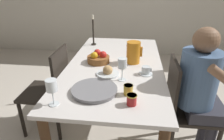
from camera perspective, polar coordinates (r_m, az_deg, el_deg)
The scene contains 15 objects.
ground_plane at distance 2.32m, azimuth 0.78°, elevation -14.98°, with size 20.00×20.00×0.00m, color beige.
dining_table at distance 1.97m, azimuth 0.88°, elevation -0.75°, with size 0.89×1.73×0.73m.
chair_person_side at distance 1.86m, azimuth 20.02°, elevation -9.70°, with size 0.42×0.42×0.89m.
chair_opposite at distance 2.10m, azimuth -17.07°, elevation -5.10°, with size 0.42×0.42×0.89m.
person_seated at distance 1.74m, azimuth 24.08°, elevation -4.49°, with size 0.39×0.41×1.17m.
red_pitcher at distance 1.93m, azimuth 6.11°, elevation 5.05°, with size 0.16×0.13×0.21m.
wine_glass_water at distance 1.57m, azimuth 2.98°, elevation 1.67°, with size 0.07×0.07×0.19m.
wine_glass_juice at distance 1.32m, azimuth -16.87°, elevation -4.64°, with size 0.07×0.07×0.18m.
teacup_near_person at distance 1.73m, azimuth 9.61°, elevation -0.24°, with size 0.12×0.12×0.07m.
serving_tray at distance 1.46m, azimuth -5.05°, elevation -5.74°, with size 0.33×0.33×0.03m.
bread_plate at distance 1.71m, azimuth -1.21°, elevation -0.47°, with size 0.20×0.20×0.08m.
jam_jar_amber at distance 1.31m, azimuth 5.64°, elevation -8.32°, with size 0.07×0.07×0.07m.
jam_jar_red at distance 1.42m, azimuth 4.66°, elevation -5.54°, with size 0.07×0.07×0.07m.
fruit_bowl at distance 1.95m, azimuth -3.92°, elevation 3.44°, with size 0.22×0.22×0.12m.
candlestick_tall at distance 2.46m, azimuth -5.36°, elevation 10.39°, with size 0.06×0.06×0.36m.
Camera 1 is at (0.18, -1.77, 1.49)m, focal length 32.00 mm.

